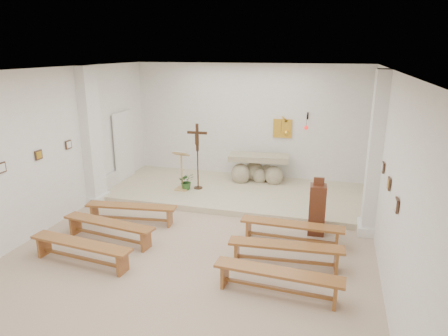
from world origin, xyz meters
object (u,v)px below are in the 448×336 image
(bench_left_front, at_px, (131,210))
(lectern, at_px, (181,170))
(altar, at_px, (258,170))
(crucifix_stand, at_px, (197,152))
(bench_left_third, at_px, (81,248))
(bench_right_third, at_px, (278,277))
(bench_left_second, at_px, (109,227))
(donation_pedestal, at_px, (317,209))
(bench_right_second, at_px, (286,250))
(bench_right_front, at_px, (292,228))

(bench_left_front, bearing_deg, lectern, 71.29)
(altar, bearing_deg, crucifix_stand, -150.08)
(altar, relative_size, lectern, 1.58)
(bench_left_third, height_order, bench_right_third, same)
(bench_left_second, bearing_deg, donation_pedestal, 28.28)
(bench_left_second, relative_size, bench_right_second, 1.00)
(altar, bearing_deg, bench_left_third, -119.42)
(altar, relative_size, bench_right_third, 0.84)
(bench_right_second, distance_m, bench_right_third, 0.96)
(donation_pedestal, distance_m, bench_right_third, 2.57)
(bench_left_front, distance_m, bench_left_second, 0.96)
(bench_left_second, height_order, bench_left_third, same)
(bench_left_second, distance_m, bench_right_third, 3.79)
(bench_right_front, distance_m, bench_left_second, 3.79)
(crucifix_stand, distance_m, bench_left_front, 2.60)
(bench_right_second, distance_m, bench_left_third, 3.79)
(bench_right_third, bearing_deg, bench_right_second, 92.96)
(altar, bearing_deg, bench_left_second, -123.86)
(lectern, relative_size, bench_left_second, 0.53)
(bench_left_front, distance_m, bench_right_second, 3.79)
(bench_left_front, distance_m, bench_left_third, 1.91)
(bench_left_second, bearing_deg, altar, 69.79)
(crucifix_stand, bearing_deg, bench_right_third, -58.09)
(bench_right_front, height_order, bench_right_third, same)
(lectern, relative_size, bench_right_second, 0.53)
(bench_right_second, xyz_separation_m, bench_right_third, (-0.00, -0.96, 0.00))
(bench_right_front, relative_size, bench_left_second, 0.99)
(bench_right_third, bearing_deg, donation_pedestal, 82.56)
(altar, xyz_separation_m, donation_pedestal, (1.84, -2.78, 0.08))
(crucifix_stand, xyz_separation_m, bench_right_third, (2.85, -4.22, -0.87))
(crucifix_stand, distance_m, bench_right_second, 4.42)
(bench_right_front, bearing_deg, bench_right_second, -89.19)
(crucifix_stand, distance_m, bench_left_second, 3.48)
(bench_right_third, bearing_deg, crucifix_stand, 127.01)
(bench_left_front, bearing_deg, bench_right_front, -7.32)
(altar, relative_size, donation_pedestal, 1.38)
(bench_left_front, bearing_deg, bench_left_second, -97.32)
(lectern, distance_m, bench_left_front, 2.16)
(donation_pedestal, xyz_separation_m, bench_right_second, (-0.46, -1.56, -0.23))
(bench_left_front, distance_m, bench_right_third, 4.14)
(donation_pedestal, bearing_deg, bench_right_third, -103.95)
(lectern, distance_m, crucifix_stand, 0.67)
(donation_pedestal, bearing_deg, bench_left_front, -175.28)
(lectern, bearing_deg, altar, 36.80)
(lectern, height_order, bench_right_front, lectern)
(bench_right_front, bearing_deg, bench_left_front, -179.19)
(altar, height_order, bench_left_front, altar)
(donation_pedestal, relative_size, bench_right_front, 0.61)
(crucifix_stand, bearing_deg, altar, 33.83)
(donation_pedestal, bearing_deg, bench_left_third, -152.21)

